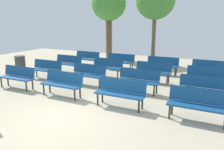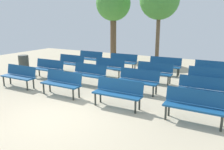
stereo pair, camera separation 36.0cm
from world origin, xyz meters
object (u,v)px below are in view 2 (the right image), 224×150
Objects in this scene: bench_r1_c2 at (138,79)px; bench_r2_c0 at (70,62)px; tree_0 at (159,0)px; bench_r2_c3 at (209,77)px; bench_r0_c1 at (62,82)px; bench_r1_c1 at (89,73)px; tree_1 at (113,5)px; bench_r3_c3 at (213,69)px; bench_r0_c0 at (19,75)px; bench_r2_c1 at (109,66)px; trash_bin at (24,64)px; bench_r1_c0 at (48,68)px; bench_r0_c3 at (195,104)px; bench_r3_c1 at (123,61)px; bench_r3_c0 at (90,58)px; bench_r2_c2 at (154,71)px; bench_r3_c2 at (165,65)px; bench_r1_c3 at (203,89)px; bench_r0_c2 at (118,92)px.

bench_r1_c2 is 1.00× the size of bench_r2_c0.
tree_0 is at bearing 56.78° from bench_r2_c0.
bench_r2_c3 is 6.85m from tree_0.
bench_r0_c1 is 3.99m from bench_r2_c0.
tree_1 reaches higher than bench_r1_c1.
tree_1 reaches higher than bench_r3_c3.
bench_r0_c0 is 2.84m from bench_r1_c1.
bench_r2_c1 is 1.73× the size of trash_bin.
bench_r1_c0 and bench_r2_c0 have the same top height.
bench_r1_c1 is 1.01× the size of bench_r2_c3.
bench_r0_c3 is 5.01m from bench_r3_c3.
bench_r3_c3 is at bearing 47.99° from bench_r0_c1.
bench_r3_c3 is at bearing 56.19° from bench_r1_c2.
bench_r0_c1 is 9.42m from tree_1.
bench_r0_c0 is at bearing -111.63° from tree_0.
bench_r1_c2 and bench_r3_c1 have the same top height.
bench_r1_c1 is at bearing -2.44° from trash_bin.
bench_r2_c2 is at bearing -18.71° from bench_r3_c0.
bench_r3_c3 is (6.85, 1.73, 0.00)m from bench_r2_c0.
bench_r2_c0 is (-6.91, 3.28, 0.00)m from bench_r0_c3.
bench_r2_c3 is at bearing -38.05° from bench_r3_c2.
bench_r2_c1 is 1.00× the size of bench_r3_c1.
bench_r1_c2 is at bearing 178.31° from bench_r1_c3.
bench_r0_c0 is 1.00× the size of bench_r0_c1.
bench_r0_c0 and bench_r2_c0 have the same top height.
bench_r0_c2 is at bearing -144.44° from bench_r1_c3.
bench_r2_c1 and bench_r2_c3 have the same top height.
bench_r0_c3 is 1.00× the size of bench_r3_c3.
bench_r2_c0 is 6.87m from bench_r2_c3.
bench_r3_c3 is 0.32× the size of tree_1.
bench_r0_c3 and bench_r2_c1 have the same top height.
bench_r2_c1 is at bearing -89.37° from bench_r3_c1.
bench_r2_c2 is (4.64, 0.06, 0.00)m from bench_r2_c0.
bench_r2_c3 is (-0.04, 3.34, 0.00)m from bench_r0_c3.
tree_1 is (-0.24, 5.20, 3.24)m from bench_r2_c0.
tree_1 is at bearing 124.49° from bench_r3_c1.
bench_r1_c0 and bench_r2_c2 have the same top height.
bench_r0_c0 is 1.00× the size of bench_r2_c3.
bench_r1_c2 is at bearing -18.40° from bench_r2_c0.
trash_bin is (-1.65, -6.65, -3.28)m from tree_1.
bench_r2_c2 is at bearing 88.35° from bench_r1_c2.
bench_r0_c2 is 1.00× the size of bench_r1_c1.
bench_r3_c3 is 9.30m from trash_bin.
bench_r0_c1 is 0.99× the size of bench_r1_c1.
bench_r1_c1 is 0.31× the size of tree_0.
bench_r0_c3 is 1.00× the size of bench_r1_c2.
tree_1 is (-3.46, 0.43, -0.15)m from tree_0.
bench_r3_c0 is at bearing 88.44° from bench_r2_c0.
bench_r1_c1 is (0.04, 1.64, 0.00)m from bench_r0_c1.
tree_0 reaches higher than bench_r3_c0.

